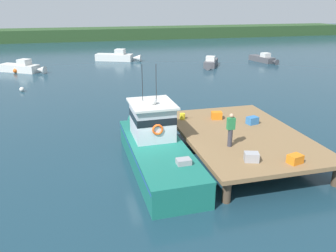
# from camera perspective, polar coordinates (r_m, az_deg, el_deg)

# --- Properties ---
(ground_plane) EXTENTS (200.00, 200.00, 0.00)m
(ground_plane) POSITION_cam_1_polar(r_m,az_deg,el_deg) (16.98, -2.72, -6.43)
(ground_plane) COLOR #193847
(dock) EXTENTS (6.00, 9.00, 1.20)m
(dock) POSITION_cam_1_polar(r_m,az_deg,el_deg) (18.04, 12.32, -1.52)
(dock) COLOR #4C3D2D
(dock) RESTS_ON ground
(main_fishing_boat) EXTENTS (2.71, 9.84, 4.80)m
(main_fishing_boat) POSITION_cam_1_polar(r_m,az_deg,el_deg) (16.60, -2.14, -3.23)
(main_fishing_boat) COLOR #196B5B
(main_fishing_boat) RESTS_ON ground
(crate_stack_mid_dock) EXTENTS (0.68, 0.56, 0.43)m
(crate_stack_mid_dock) POSITION_cam_1_polar(r_m,az_deg,el_deg) (19.84, 8.24, 1.80)
(crate_stack_mid_dock) COLOR orange
(crate_stack_mid_dock) RESTS_ON dock
(crate_single_by_cleat) EXTENTS (0.71, 0.60, 0.39)m
(crate_single_by_cleat) POSITION_cam_1_polar(r_m,az_deg,el_deg) (14.87, 13.97, -5.12)
(crate_single_by_cleat) COLOR #9E9EA3
(crate_single_by_cleat) RESTS_ON dock
(crate_single_far) EXTENTS (0.68, 0.57, 0.41)m
(crate_single_far) POSITION_cam_1_polar(r_m,az_deg,el_deg) (19.39, 14.11, 0.93)
(crate_single_far) COLOR #3370B2
(crate_single_far) RESTS_ON dock
(crate_stack_near_edge) EXTENTS (0.69, 0.58, 0.38)m
(crate_stack_near_edge) POSITION_cam_1_polar(r_m,az_deg,el_deg) (15.26, 20.75, -5.25)
(crate_stack_near_edge) COLOR orange
(crate_stack_near_edge) RESTS_ON dock
(bait_bucket) EXTENTS (0.32, 0.32, 0.34)m
(bait_bucket) POSITION_cam_1_polar(r_m,az_deg,el_deg) (19.63, 2.46, 1.66)
(bait_bucket) COLOR yellow
(bait_bucket) RESTS_ON dock
(deckhand_by_the_boat) EXTENTS (0.36, 0.22, 1.63)m
(deckhand_by_the_boat) POSITION_cam_1_polar(r_m,az_deg,el_deg) (15.92, 10.57, -0.54)
(deckhand_by_the_boat) COLOR #383842
(deckhand_by_the_boat) RESTS_ON dock
(moored_boat_off_the_point) EXTENTS (2.04, 5.06, 1.26)m
(moored_boat_off_the_point) POSITION_cam_1_polar(r_m,az_deg,el_deg) (48.25, 15.88, 10.91)
(moored_boat_off_the_point) COLOR #4C4C51
(moored_boat_off_the_point) RESTS_ON ground
(moored_boat_outer_mooring) EXTENTS (6.27, 3.64, 1.60)m
(moored_boat_outer_mooring) POSITION_cam_1_polar(r_m,az_deg,el_deg) (47.97, -8.59, 11.53)
(moored_boat_outer_mooring) COLOR silver
(moored_boat_outer_mooring) RESTS_ON ground
(moored_boat_near_channel) EXTENTS (3.42, 5.12, 1.34)m
(moored_boat_near_channel) POSITION_cam_1_polar(r_m,az_deg,el_deg) (43.48, 7.25, 10.59)
(moored_boat_near_channel) COLOR #4C4C51
(moored_boat_near_channel) RESTS_ON ground
(moored_boat_far_right) EXTENTS (5.62, 4.18, 1.50)m
(moored_boat_far_right) POSITION_cam_1_polar(r_m,az_deg,el_deg) (42.96, -23.49, 9.07)
(moored_boat_far_right) COLOR silver
(moored_boat_far_right) RESTS_ON ground
(mooring_buoy_outer) EXTENTS (0.42, 0.42, 0.42)m
(mooring_buoy_outer) POSITION_cam_1_polar(r_m,az_deg,el_deg) (33.39, -23.53, 5.72)
(mooring_buoy_outer) COLOR silver
(mooring_buoy_outer) RESTS_ON ground
(mooring_buoy_channel_marker) EXTENTS (0.51, 0.51, 0.51)m
(mooring_buoy_channel_marker) POSITION_cam_1_polar(r_m,az_deg,el_deg) (42.74, -24.47, 8.52)
(mooring_buoy_channel_marker) COLOR #EA5B19
(mooring_buoy_channel_marker) RESTS_ON ground
(far_shoreline) EXTENTS (120.00, 8.00, 2.40)m
(far_shoreline) POSITION_cam_1_polar(r_m,az_deg,el_deg) (77.20, -12.65, 14.99)
(far_shoreline) COLOR #284723
(far_shoreline) RESTS_ON ground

